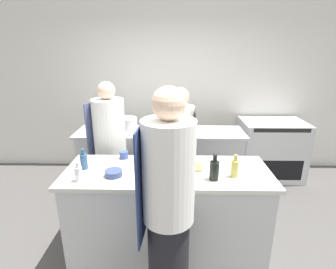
{
  "coord_description": "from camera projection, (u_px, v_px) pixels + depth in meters",
  "views": [
    {
      "loc": [
        0.05,
        -2.3,
        2.04
      ],
      "look_at": [
        0.0,
        0.35,
        1.16
      ],
      "focal_mm": 28.0,
      "sensor_mm": 36.0,
      "label": 1
    }
  ],
  "objects": [
    {
      "name": "stockpot",
      "position": [
        127.0,
        125.0,
        3.69
      ],
      "size": [
        0.3,
        0.3,
        0.2
      ],
      "color": "silver",
      "rests_on": "pass_counter"
    },
    {
      "name": "oven_range",
      "position": [
        270.0,
        149.0,
        4.28
      ],
      "size": [
        0.98,
        0.72,
        0.94
      ],
      "color": "silver",
      "rests_on": "ground_plane"
    },
    {
      "name": "bottle_vinegar",
      "position": [
        84.0,
        161.0,
        2.55
      ],
      "size": [
        0.07,
        0.07,
        0.21
      ],
      "color": "#2D5175",
      "rests_on": "prep_counter"
    },
    {
      "name": "prep_counter",
      "position": [
        167.0,
        210.0,
        2.68
      ],
      "size": [
        1.99,
        0.74,
        0.91
      ],
      "color": "silver",
      "rests_on": "ground_plane"
    },
    {
      "name": "bottle_wine",
      "position": [
        235.0,
        168.0,
        2.39
      ],
      "size": [
        0.07,
        0.07,
        0.22
      ],
      "color": "#B2A84C",
      "rests_on": "prep_counter"
    },
    {
      "name": "chef_at_pass_far",
      "position": [
        110.0,
        150.0,
        3.26
      ],
      "size": [
        0.45,
        0.44,
        1.68
      ],
      "rotation": [
        0.0,
        0.0,
        1.18
      ],
      "color": "black",
      "rests_on": "ground_plane"
    },
    {
      "name": "cup",
      "position": [
        124.0,
        155.0,
        2.8
      ],
      "size": [
        0.09,
        0.09,
        0.08
      ],
      "color": "#33477F",
      "rests_on": "prep_counter"
    },
    {
      "name": "chef_at_prep_near",
      "position": [
        168.0,
        209.0,
        1.93
      ],
      "size": [
        0.4,
        0.38,
        1.82
      ],
      "rotation": [
        0.0,
        0.0,
        1.48
      ],
      "color": "black",
      "rests_on": "ground_plane"
    },
    {
      "name": "bottle_olive_oil",
      "position": [
        78.0,
        174.0,
        2.31
      ],
      "size": [
        0.07,
        0.07,
        0.18
      ],
      "color": "silver",
      "rests_on": "prep_counter"
    },
    {
      "name": "chef_at_stove",
      "position": [
        179.0,
        156.0,
        3.13
      ],
      "size": [
        0.36,
        0.35,
        1.63
      ],
      "rotation": [
        0.0,
        0.0,
        -1.64
      ],
      "color": "black",
      "rests_on": "ground_plane"
    },
    {
      "name": "ground_plane",
      "position": [
        167.0,
        247.0,
        2.82
      ],
      "size": [
        16.0,
        16.0,
        0.0
      ],
      "primitive_type": "plane",
      "color": "#4C4947"
    },
    {
      "name": "bowl_mixing_large",
      "position": [
        147.0,
        165.0,
        2.55
      ],
      "size": [
        0.19,
        0.19,
        0.09
      ],
      "color": "tan",
      "rests_on": "prep_counter"
    },
    {
      "name": "bowl_prep_small",
      "position": [
        114.0,
        173.0,
        2.42
      ],
      "size": [
        0.16,
        0.16,
        0.05
      ],
      "color": "navy",
      "rests_on": "prep_counter"
    },
    {
      "name": "pass_counter",
      "position": [
        160.0,
        160.0,
        3.87
      ],
      "size": [
        2.38,
        0.6,
        0.91
      ],
      "color": "silver",
      "rests_on": "ground_plane"
    },
    {
      "name": "cutting_board",
      "position": [
        185.0,
        167.0,
        2.59
      ],
      "size": [
        0.32,
        0.19,
        0.01
      ],
      "color": "olive",
      "rests_on": "prep_counter"
    },
    {
      "name": "bottle_cooking_oil",
      "position": [
        214.0,
        170.0,
        2.33
      ],
      "size": [
        0.09,
        0.09,
        0.24
      ],
      "color": "black",
      "rests_on": "prep_counter"
    },
    {
      "name": "wall_back",
      "position": [
        170.0,
        88.0,
        4.41
      ],
      "size": [
        8.0,
        0.06,
        2.8
      ],
      "color": "silver",
      "rests_on": "ground_plane"
    }
  ]
}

